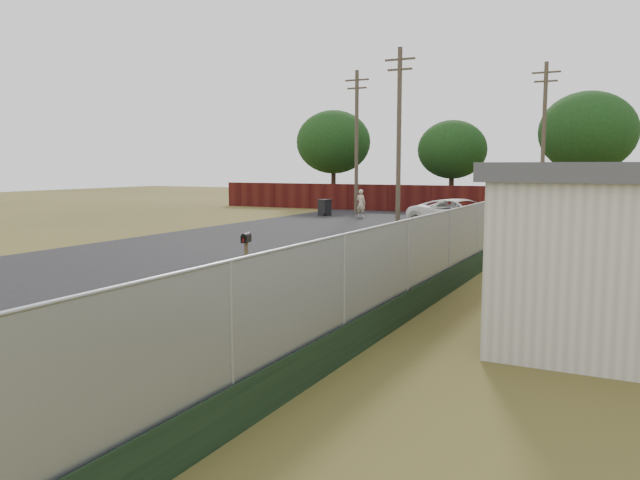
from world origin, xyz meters
The scene contains 12 objects.
ground centered at (0.00, 0.00, 0.00)m, with size 120.00×120.00×0.00m, color brown.
street centered at (-6.76, 8.05, 0.02)m, with size 15.10×60.00×0.12m.
chainlink_fence centered at (3.12, 1.03, 0.80)m, with size 0.10×27.06×2.02m.
privacy_fence centered at (-6.00, 25.00, 0.90)m, with size 30.00×0.12×1.80m, color #3F110D.
utility_poles centered at (-3.67, 20.67, 4.69)m, with size 12.60×8.24×9.00m.
horizon_trees centered at (0.84, 23.56, 4.63)m, with size 33.32×31.94×7.78m.
fire_hydrant centered at (2.70, -7.19, 0.37)m, with size 0.36×0.36×0.80m.
mailbox centered at (-2.60, -0.18, 0.94)m, with size 0.31×0.52×1.19m.
pickup_truck centered at (-0.32, 14.77, 0.74)m, with size 2.47×5.35×1.49m, color silver.
pedestrian centered at (-7.66, 19.68, 0.83)m, with size 0.61×0.40×1.66m, color #C0AE8D.
trash_bin centered at (-10.00, 19.50, 0.52)m, with size 0.83×0.89×1.02m.
scattered_litter centered at (-0.47, -2.86, 0.04)m, with size 3.90×9.74×0.07m.
Camera 1 is at (7.08, -14.61, 3.04)m, focal length 35.00 mm.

